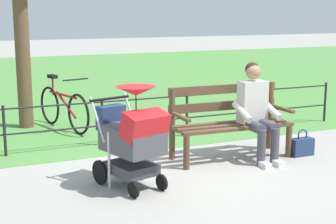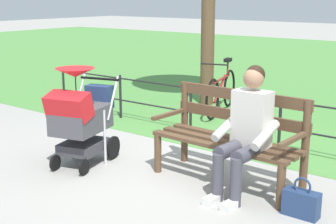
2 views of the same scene
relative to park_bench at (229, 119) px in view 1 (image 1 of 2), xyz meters
The scene contains 8 objects.
ground_plane 0.88m from the park_bench, ahead, with size 60.00×60.00×0.00m, color #9E9B93.
grass_lawn 8.73m from the park_bench, 85.43° to the right, with size 40.00×16.00×0.01m, color #518E42.
park_bench is the anchor object (origin of this frame).
person_on_bench 0.39m from the park_bench, 142.07° to the left, with size 0.55×0.74×1.28m.
stroller 1.73m from the park_bench, 21.71° to the left, with size 0.70×0.98×1.15m.
handbag 1.09m from the park_bench, 158.69° to the left, with size 0.32×0.14×0.37m.
park_fence 1.43m from the park_bench, 60.75° to the right, with size 6.88×0.04×0.70m.
bicycle 3.04m from the park_bench, 56.96° to the right, with size 0.57×1.61×0.89m.
Camera 1 is at (2.77, 5.64, 1.94)m, focal length 54.57 mm.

